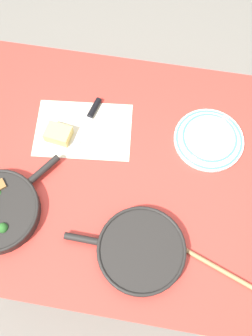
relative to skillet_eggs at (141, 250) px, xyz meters
The scene contains 8 objects.
ground_plane 0.82m from the skillet_eggs, 71.03° to the right, with size 14.00×14.00×0.00m, color slate.
dining_table_red 0.31m from the skillet_eggs, 71.03° to the right, with size 1.30×0.99×0.74m.
skillet_eggs is the anchor object (origin of this frame).
wooden_spoon 0.17m from the skillet_eggs, behind, with size 0.40×0.17×0.02m.
parchment_sheet 0.50m from the skillet_eggs, 55.72° to the right, with size 0.38×0.28×0.00m.
grater_knife 0.55m from the skillet_eggs, 60.63° to the right, with size 0.08×0.22×0.02m.
cheese_block 0.52m from the skillet_eggs, 45.40° to the right, with size 0.10×0.08×0.04m.
dinner_plate_stack 0.49m from the skillet_eggs, 112.53° to the right, with size 0.26×0.26×0.03m.
Camera 1 is at (-0.09, 0.51, 1.98)m, focal length 40.00 mm.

